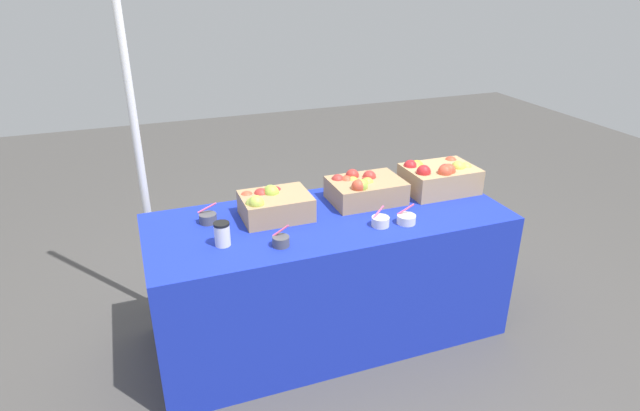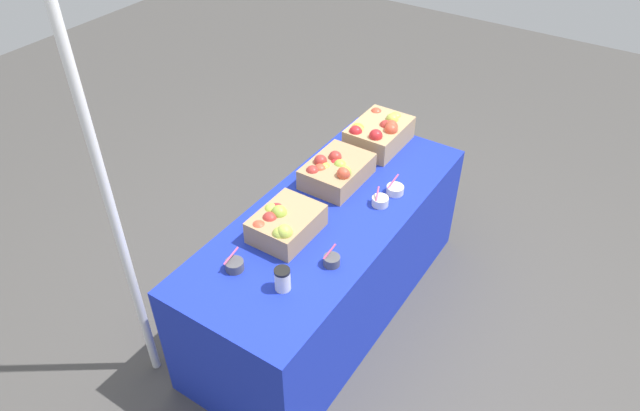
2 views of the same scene
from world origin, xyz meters
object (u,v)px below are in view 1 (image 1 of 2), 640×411
tent_pole (136,134)px  sample_bowl_mid (281,241)px  apple_crate_left (439,177)px  coffee_cup (222,234)px  apple_crate_right (273,204)px  apple_crate_middle (364,188)px  sample_bowl_extra (380,221)px  sample_bowl_near (406,219)px  sample_bowl_far (208,218)px

tent_pole → sample_bowl_mid: bearing=-54.2°
apple_crate_left → coffee_cup: (-1.31, -0.22, -0.03)m
apple_crate_left → coffee_cup: bearing=-170.3°
sample_bowl_mid → tent_pole: (-0.56, 0.78, 0.36)m
apple_crate_right → tent_pole: size_ratio=0.16×
apple_crate_middle → sample_bowl_extra: size_ratio=4.06×
coffee_cup → tent_pole: bearing=114.4°
coffee_cup → sample_bowl_near: bearing=-5.9°
sample_bowl_near → tent_pole: bearing=147.9°
apple_crate_middle → sample_bowl_near: (0.08, -0.34, -0.05)m
apple_crate_middle → apple_crate_right: (-0.53, -0.03, 0.00)m
apple_crate_middle → sample_bowl_extra: apple_crate_middle is taller
apple_crate_right → sample_bowl_mid: apple_crate_right is taller
sample_bowl_far → sample_bowl_mid: bearing=-52.7°
apple_crate_right → sample_bowl_far: size_ratio=3.46×
sample_bowl_near → tent_pole: 1.50m
sample_bowl_far → tent_pole: size_ratio=0.05×
sample_bowl_far → coffee_cup: 0.27m
sample_bowl_near → sample_bowl_extra: 0.14m
apple_crate_left → apple_crate_middle: size_ratio=1.02×
apple_crate_middle → apple_crate_right: apple_crate_middle is taller
sample_bowl_near → tent_pole: tent_pole is taller
sample_bowl_mid → tent_pole: bearing=125.8°
coffee_cup → tent_pole: (-0.31, 0.68, 0.32)m
coffee_cup → apple_crate_middle: bearing=16.0°
apple_crate_left → apple_crate_right: 1.00m
apple_crate_right → tent_pole: (-0.62, 0.46, 0.31)m
apple_crate_left → sample_bowl_far: 1.34m
apple_crate_right → apple_crate_left: bearing=0.4°
sample_bowl_far → tent_pole: bearing=124.4°
sample_bowl_extra → apple_crate_right: bearing=148.8°
apple_crate_right → sample_bowl_mid: (-0.05, -0.32, -0.05)m
sample_bowl_near → sample_bowl_extra: size_ratio=1.02×
tent_pole → sample_bowl_near: bearing=-32.1°
apple_crate_right → coffee_cup: (-0.31, -0.22, -0.02)m
apple_crate_left → coffee_cup: size_ratio=3.47×
sample_bowl_extra → tent_pole: size_ratio=0.04×
apple_crate_left → apple_crate_middle: bearing=177.7°
apple_crate_middle → apple_crate_left: bearing=-2.3°
coffee_cup → sample_bowl_far: bearing=95.4°
sample_bowl_near → coffee_cup: bearing=174.1°
sample_bowl_far → coffee_cup: bearing=-84.6°
apple_crate_middle → apple_crate_right: 0.54m
apple_crate_right → sample_bowl_mid: 0.33m
sample_bowl_near → coffee_cup: (-0.92, 0.09, 0.03)m
apple_crate_middle → sample_bowl_mid: (-0.59, -0.34, -0.05)m
apple_crate_left → sample_bowl_extra: bearing=-150.2°
apple_crate_left → sample_bowl_mid: 1.10m
apple_crate_left → apple_crate_right: size_ratio=1.14×
apple_crate_right → sample_bowl_mid: bearing=-99.2°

